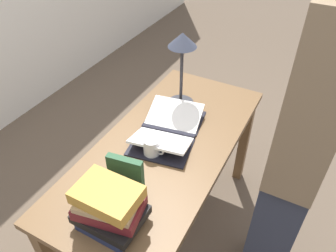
# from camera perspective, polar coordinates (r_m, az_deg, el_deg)

# --- Properties ---
(ground_plane) EXTENTS (12.00, 12.00, 0.00)m
(ground_plane) POSITION_cam_1_polar(r_m,az_deg,el_deg) (2.29, -0.39, -17.17)
(ground_plane) COLOR brown
(reading_desk) EXTENTS (1.43, 0.64, 0.75)m
(reading_desk) POSITION_cam_1_polar(r_m,az_deg,el_deg) (1.79, -0.48, -5.78)
(reading_desk) COLOR brown
(reading_desk) RESTS_ON ground_plane
(open_book) EXTENTS (0.52, 0.39, 0.08)m
(open_book) POSITION_cam_1_polar(r_m,az_deg,el_deg) (1.77, 0.02, -0.56)
(open_book) COLOR black
(open_book) RESTS_ON reading_desk
(book_stack_tall) EXTENTS (0.21, 0.28, 0.21)m
(book_stack_tall) POSITION_cam_1_polar(r_m,az_deg,el_deg) (1.34, -10.14, -13.79)
(book_stack_tall) COLOR #1E284C
(book_stack_tall) RESTS_ON reading_desk
(book_standing_upright) EXTENTS (0.05, 0.16, 0.21)m
(book_standing_upright) POSITION_cam_1_polar(r_m,az_deg,el_deg) (1.43, -7.24, -8.63)
(book_standing_upright) COLOR #234C2D
(book_standing_upright) RESTS_ON reading_desk
(reading_lamp) EXTENTS (0.16, 0.16, 0.46)m
(reading_lamp) POSITION_cam_1_polar(r_m,az_deg,el_deg) (1.82, 2.47, 12.64)
(reading_lamp) COLOR #2D2D33
(reading_lamp) RESTS_ON reading_desk
(coffee_mug) EXTENTS (0.08, 0.11, 0.10)m
(coffee_mug) POSITION_cam_1_polar(r_m,az_deg,el_deg) (1.63, -2.81, -3.67)
(coffee_mug) COLOR white
(coffee_mug) RESTS_ON reading_desk
(person_reader) EXTENTS (0.36, 0.21, 1.80)m
(person_reader) POSITION_cam_1_polar(r_m,az_deg,el_deg) (1.51, 21.18, -6.37)
(person_reader) COLOR #2D3342
(person_reader) RESTS_ON ground_plane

